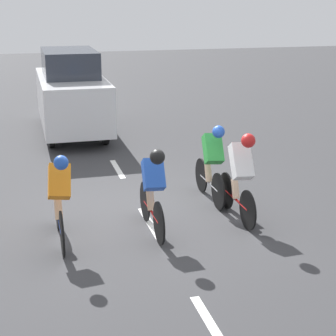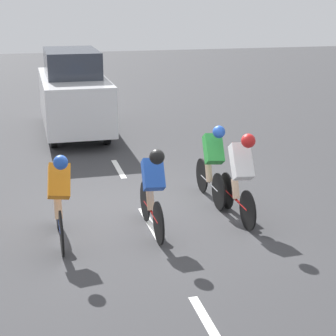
{
  "view_description": "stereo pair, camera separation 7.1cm",
  "coord_description": "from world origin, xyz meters",
  "px_view_note": "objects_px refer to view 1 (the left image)",
  "views": [
    {
      "loc": [
        1.94,
        9.02,
        3.67
      ],
      "look_at": [
        -0.31,
        0.48,
        0.95
      ],
      "focal_mm": 60.0,
      "sensor_mm": 36.0,
      "label": 1
    },
    {
      "loc": [
        1.87,
        9.04,
        3.67
      ],
      "look_at": [
        -0.31,
        0.48,
        0.95
      ],
      "focal_mm": 60.0,
      "sensor_mm": 36.0,
      "label": 2
    }
  ],
  "objects_px": {
    "cyclist_green": "(212,161)",
    "cyclist_white": "(240,173)",
    "cyclist_blue": "(153,188)",
    "support_car": "(72,93)",
    "cyclist_orange": "(59,197)"
  },
  "relations": [
    {
      "from": "cyclist_green",
      "to": "cyclist_white",
      "type": "distance_m",
      "value": 0.99
    },
    {
      "from": "cyclist_blue",
      "to": "cyclist_green",
      "type": "bearing_deg",
      "value": -140.01
    },
    {
      "from": "cyclist_green",
      "to": "support_car",
      "type": "bearing_deg",
      "value": -72.38
    },
    {
      "from": "cyclist_orange",
      "to": "support_car",
      "type": "height_order",
      "value": "support_car"
    },
    {
      "from": "cyclist_white",
      "to": "cyclist_blue",
      "type": "bearing_deg",
      "value": 6.57
    },
    {
      "from": "cyclist_green",
      "to": "cyclist_orange",
      "type": "distance_m",
      "value": 3.07
    },
    {
      "from": "cyclist_orange",
      "to": "cyclist_blue",
      "type": "distance_m",
      "value": 1.46
    },
    {
      "from": "cyclist_blue",
      "to": "support_car",
      "type": "relative_size",
      "value": 0.37
    },
    {
      "from": "cyclist_green",
      "to": "support_car",
      "type": "xyz_separation_m",
      "value": [
        1.95,
        -6.12,
        0.34
      ]
    },
    {
      "from": "cyclist_green",
      "to": "cyclist_white",
      "type": "bearing_deg",
      "value": 99.04
    },
    {
      "from": "support_car",
      "to": "cyclist_orange",
      "type": "bearing_deg",
      "value": 83.05
    },
    {
      "from": "cyclist_white",
      "to": "cyclist_orange",
      "type": "bearing_deg",
      "value": 3.78
    },
    {
      "from": "cyclist_green",
      "to": "cyclist_orange",
      "type": "bearing_deg",
      "value": 22.55
    },
    {
      "from": "cyclist_green",
      "to": "cyclist_blue",
      "type": "xyz_separation_m",
      "value": [
        1.38,
        1.16,
        -0.01
      ]
    },
    {
      "from": "cyclist_blue",
      "to": "support_car",
      "type": "bearing_deg",
      "value": -85.55
    }
  ]
}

